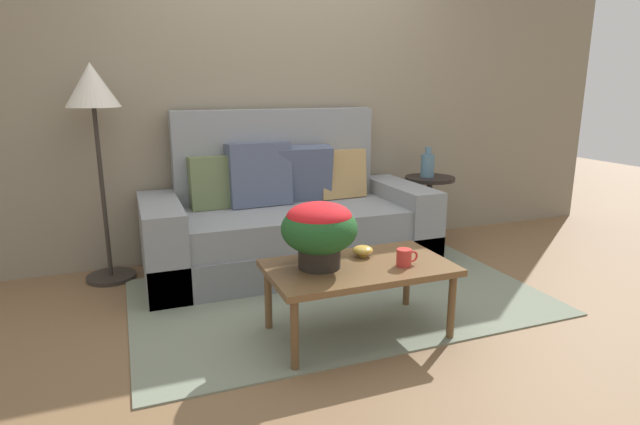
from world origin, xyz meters
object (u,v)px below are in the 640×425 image
coffee_mug (405,257)px  snack_bowl (363,250)px  side_table (429,199)px  floor_lamp (94,106)px  coffee_table (359,272)px  potted_plant (319,228)px  couch (288,221)px  table_vase (428,165)px

coffee_mug → snack_bowl: 0.27m
side_table → coffee_mug: 1.74m
floor_lamp → snack_bowl: bearing=-43.0°
coffee_table → potted_plant: size_ratio=2.47×
couch → snack_bowl: bearing=-84.9°
coffee_table → table_vase: bearing=46.1°
snack_bowl → table_vase: 1.68m
floor_lamp → coffee_mug: bearing=-44.9°
table_vase → couch: bearing=-176.8°
floor_lamp → potted_plant: (1.09, -1.37, -0.60)m
coffee_mug → table_vase: (1.03, 1.40, 0.25)m
couch → side_table: bearing=2.3°
floor_lamp → table_vase: bearing=-2.6°
couch → snack_bowl: 1.12m
floor_lamp → table_vase: size_ratio=5.99×
coffee_table → side_table: side_table is taller
potted_plant → side_table: bearing=39.8°
coffee_table → floor_lamp: floor_lamp is taller
potted_plant → coffee_mug: size_ratio=3.21×
coffee_table → coffee_mug: (0.22, -0.11, 0.09)m
coffee_mug → table_vase: bearing=53.8°
coffee_mug → side_table: bearing=52.9°
coffee_table → floor_lamp: bearing=132.7°
coffee_table → side_table: bearing=45.2°
floor_lamp → couch: bearing=-8.2°
potted_plant → snack_bowl: size_ratio=3.44×
floor_lamp → table_vase: (2.55, -0.11, -0.52)m
couch → coffee_table: bearing=-89.2°
coffee_mug → potted_plant: bearing=161.7°
couch → floor_lamp: floor_lamp is taller
coffee_table → floor_lamp: size_ratio=0.67×
coffee_table → couch: bearing=90.8°
floor_lamp → coffee_mug: floor_lamp is taller
side_table → potted_plant: size_ratio=1.49×
coffee_table → side_table: size_ratio=1.66×
couch → side_table: couch is taller
coffee_table → side_table: 1.80m
snack_bowl → coffee_mug: bearing=-57.9°
floor_lamp → snack_bowl: (1.38, -1.29, -0.78)m
couch → snack_bowl: size_ratio=17.97×
coffee_table → potted_plant: 0.34m
coffee_table → floor_lamp: (-1.30, 1.41, 0.86)m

